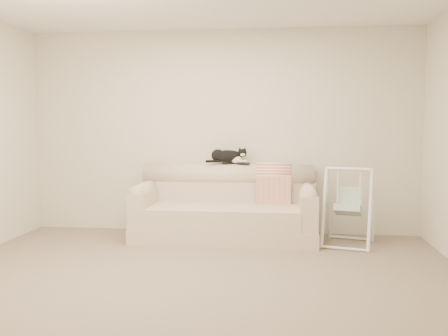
% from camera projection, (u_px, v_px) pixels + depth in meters
% --- Properties ---
extents(ground_plane, '(5.00, 5.00, 0.00)m').
position_uv_depth(ground_plane, '(196.00, 277.00, 4.57)').
color(ground_plane, '#73624F').
rests_on(ground_plane, ground).
extents(room_shell, '(5.04, 4.04, 2.60)m').
position_uv_depth(room_shell, '(196.00, 110.00, 4.44)').
color(room_shell, beige).
rests_on(room_shell, ground).
extents(sofa, '(2.20, 0.93, 0.90)m').
position_uv_depth(sofa, '(226.00, 210.00, 6.13)').
color(sofa, tan).
rests_on(sofa, ground).
extents(remote_a, '(0.18, 0.12, 0.03)m').
position_uv_depth(remote_a, '(229.00, 163.00, 6.33)').
color(remote_a, black).
rests_on(remote_a, sofa).
extents(remote_b, '(0.18, 0.10, 0.02)m').
position_uv_depth(remote_b, '(243.00, 163.00, 6.27)').
color(remote_b, black).
rests_on(remote_b, sofa).
extents(tuxedo_cat, '(0.53, 0.24, 0.21)m').
position_uv_depth(tuxedo_cat, '(228.00, 156.00, 6.31)').
color(tuxedo_cat, black).
rests_on(tuxedo_cat, sofa).
extents(throw_blanket, '(0.43, 0.38, 0.58)m').
position_uv_depth(throw_blanket, '(274.00, 178.00, 6.25)').
color(throw_blanket, '#C14D35').
rests_on(throw_blanket, sofa).
extents(baby_swing, '(0.69, 0.71, 0.91)m').
position_uv_depth(baby_swing, '(348.00, 206.00, 5.77)').
color(baby_swing, white).
rests_on(baby_swing, ground).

